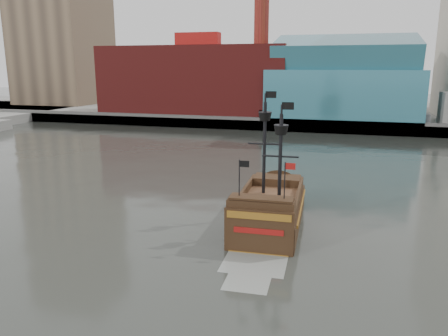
% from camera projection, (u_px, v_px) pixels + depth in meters
% --- Properties ---
extents(ground, '(400.00, 400.00, 0.00)m').
position_uv_depth(ground, '(153.00, 266.00, 28.43)').
color(ground, '#2A2D27').
rests_on(ground, ground).
extents(promenade_far, '(220.00, 60.00, 2.00)m').
position_uv_depth(promenade_far, '(303.00, 112.00, 114.29)').
color(promenade_far, slate).
rests_on(promenade_far, ground).
extents(seawall, '(220.00, 1.00, 2.60)m').
position_uv_depth(seawall, '(288.00, 125.00, 86.62)').
color(seawall, '#4C4C49').
rests_on(seawall, ground).
extents(skyline, '(149.00, 45.00, 62.00)m').
position_uv_depth(skyline, '(327.00, 13.00, 100.57)').
color(skyline, brown).
rests_on(skyline, promenade_far).
extents(pirate_ship, '(5.48, 15.59, 11.52)m').
position_uv_depth(pirate_ship, '(270.00, 213.00, 35.59)').
color(pirate_ship, black).
rests_on(pirate_ship, ground).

